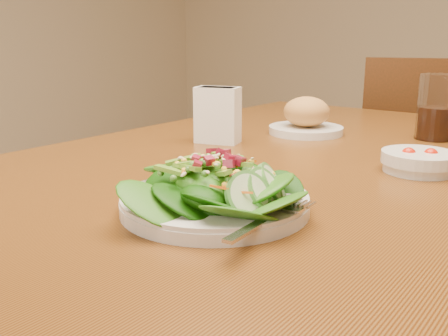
% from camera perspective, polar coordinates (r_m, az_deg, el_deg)
% --- Properties ---
extents(dining_table, '(0.90, 1.40, 0.75)m').
position_cam_1_polar(dining_table, '(1.02, 7.44, -3.88)').
color(dining_table, brown).
rests_on(dining_table, ground_plane).
extents(chair_far, '(0.52, 0.52, 0.91)m').
position_cam_1_polar(chair_far, '(1.96, 21.24, -0.85)').
color(chair_far, '#431E0A').
rests_on(chair_far, ground_plane).
extents(salad_plate, '(0.26, 0.25, 0.07)m').
position_cam_1_polar(salad_plate, '(0.65, -0.46, -2.77)').
color(salad_plate, silver).
rests_on(salad_plate, dining_table).
extents(bread_plate, '(0.18, 0.18, 0.09)m').
position_cam_1_polar(bread_plate, '(1.20, 9.38, 5.59)').
color(bread_plate, silver).
rests_on(bread_plate, dining_table).
extents(tomato_bowl, '(0.13, 0.13, 0.04)m').
position_cam_1_polar(tomato_bowl, '(0.91, 21.38, 0.71)').
color(tomato_bowl, silver).
rests_on(tomato_bowl, dining_table).
extents(drinking_glass, '(0.08, 0.08, 0.14)m').
position_cam_1_polar(drinking_glass, '(1.21, 23.07, 5.93)').
color(drinking_glass, silver).
rests_on(drinking_glass, dining_table).
extents(napkin_holder, '(0.10, 0.08, 0.12)m').
position_cam_1_polar(napkin_holder, '(1.08, -0.73, 6.24)').
color(napkin_holder, white).
rests_on(napkin_holder, dining_table).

